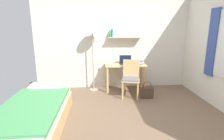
# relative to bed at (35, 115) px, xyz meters

# --- Properties ---
(ground_plane) EXTENTS (5.28, 5.28, 0.00)m
(ground_plane) POSITION_rel_bed_xyz_m (1.55, 0.08, -0.24)
(ground_plane) COLOR brown
(wall_back) EXTENTS (4.40, 0.27, 2.60)m
(wall_back) POSITION_rel_bed_xyz_m (1.55, 2.11, 1.06)
(wall_back) COLOR silver
(wall_back) RESTS_ON ground_plane
(bed) EXTENTS (0.93, 2.00, 0.54)m
(bed) POSITION_rel_bed_xyz_m (0.00, 0.00, 0.00)
(bed) COLOR tan
(bed) RESTS_ON ground_plane
(desk) EXTENTS (1.08, 0.51, 0.72)m
(desk) POSITION_rel_bed_xyz_m (1.78, 1.78, 0.34)
(desk) COLOR tan
(desk) RESTS_ON ground_plane
(desk_chair) EXTENTS (0.51, 0.51, 0.90)m
(desk_chair) POSITION_rel_bed_xyz_m (1.85, 1.31, 0.26)
(desk_chair) COLOR tan
(desk_chair) RESTS_ON ground_plane
(standing_lamp) EXTENTS (0.40, 0.40, 1.76)m
(standing_lamp) POSITION_rel_bed_xyz_m (0.93, 1.82, 1.31)
(standing_lamp) COLOR #B2A893
(standing_lamp) RESTS_ON ground_plane
(laptop) EXTENTS (0.33, 0.23, 0.22)m
(laptop) POSITION_rel_bed_xyz_m (1.80, 1.85, 0.54)
(laptop) COLOR black
(laptop) RESTS_ON desk
(water_bottle) EXTENTS (0.06, 0.06, 0.22)m
(water_bottle) POSITION_rel_bed_xyz_m (1.34, 1.75, 0.59)
(water_bottle) COLOR silver
(water_bottle) RESTS_ON desk
(book_stack) EXTENTS (0.22, 0.26, 0.09)m
(book_stack) POSITION_rel_bed_xyz_m (2.17, 1.77, 0.52)
(book_stack) COLOR silver
(book_stack) RESTS_ON desk
(handbag) EXTENTS (0.30, 0.13, 0.42)m
(handbag) POSITION_rel_bed_xyz_m (2.23, 1.16, -0.10)
(handbag) COLOR #4C382D
(handbag) RESTS_ON ground_plane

